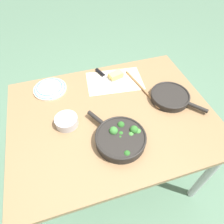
# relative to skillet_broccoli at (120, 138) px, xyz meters

# --- Properties ---
(ground_plane) EXTENTS (14.00, 14.00, 0.00)m
(ground_plane) POSITION_rel_skillet_broccoli_xyz_m (0.01, 0.19, -0.75)
(ground_plane) COLOR #51755B
(dining_table_red) EXTENTS (1.18, 0.90, 0.72)m
(dining_table_red) POSITION_rel_skillet_broccoli_xyz_m (0.01, 0.19, -0.11)
(dining_table_red) COLOR olive
(dining_table_red) RESTS_ON ground_plane
(skillet_broccoli) EXTENTS (0.26, 0.36, 0.07)m
(skillet_broccoli) POSITION_rel_skillet_broccoli_xyz_m (0.00, 0.00, 0.00)
(skillet_broccoli) COLOR black
(skillet_broccoli) RESTS_ON dining_table_red
(skillet_eggs) EXTENTS (0.28, 0.31, 0.04)m
(skillet_eggs) POSITION_rel_skillet_broccoli_xyz_m (0.39, 0.20, -0.01)
(skillet_eggs) COLOR black
(skillet_eggs) RESTS_ON dining_table_red
(wooden_spoon) EXTENTS (0.10, 0.40, 0.02)m
(wooden_spoon) POSITION_rel_skillet_broccoli_xyz_m (0.28, 0.29, -0.02)
(wooden_spoon) COLOR #996B42
(wooden_spoon) RESTS_ON dining_table_red
(parchment_sheet) EXTENTS (0.40, 0.28, 0.00)m
(parchment_sheet) POSITION_rel_skillet_broccoli_xyz_m (0.12, 0.47, -0.03)
(parchment_sheet) COLOR beige
(parchment_sheet) RESTS_ON dining_table_red
(grater_knife) EXTENTS (0.12, 0.26, 0.02)m
(grater_knife) POSITION_rel_skillet_broccoli_xyz_m (0.06, 0.52, -0.02)
(grater_knife) COLOR silver
(grater_knife) RESTS_ON dining_table_red
(cheese_block) EXTENTS (0.11, 0.08, 0.04)m
(cheese_block) POSITION_rel_skillet_broccoli_xyz_m (0.14, 0.50, -0.01)
(cheese_block) COLOR #EACC66
(cheese_block) RESTS_ON dining_table_red
(dinner_plate_stack) EXTENTS (0.21, 0.21, 0.03)m
(dinner_plate_stack) POSITION_rel_skillet_broccoli_xyz_m (-0.31, 0.51, -0.02)
(dinner_plate_stack) COLOR silver
(dinner_plate_stack) RESTS_ON dining_table_red
(prep_bowl_steel) EXTENTS (0.13, 0.13, 0.05)m
(prep_bowl_steel) POSITION_rel_skillet_broccoli_xyz_m (-0.25, 0.19, -0.01)
(prep_bowl_steel) COLOR #B7B7BC
(prep_bowl_steel) RESTS_ON dining_table_red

